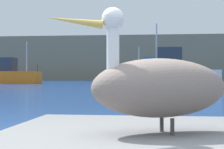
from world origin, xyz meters
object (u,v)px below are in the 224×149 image
at_px(pelican, 159,86).
at_px(fishing_boat_white, 177,73).
at_px(fishing_boat_orange, 9,75).
at_px(fishing_boat_teal, 154,75).

height_order(pelican, fishing_boat_white, fishing_boat_white).
bearing_deg(fishing_boat_white, fishing_boat_orange, -28.08).
xyz_separation_m(pelican, fishing_boat_white, (1.28, 29.21, 0.14)).
distance_m(fishing_boat_white, fishing_boat_teal, 11.10).
xyz_separation_m(fishing_boat_teal, fishing_boat_orange, (-15.61, -1.69, -0.02)).
bearing_deg(fishing_boat_white, fishing_boat_teal, -79.98).
xyz_separation_m(pelican, fishing_boat_teal, (-0.74, 40.12, 0.01)).
distance_m(pelican, fishing_boat_teal, 40.13).
bearing_deg(pelican, fishing_boat_teal, -114.32).
bearing_deg(fishing_boat_orange, fishing_boat_teal, 9.67).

